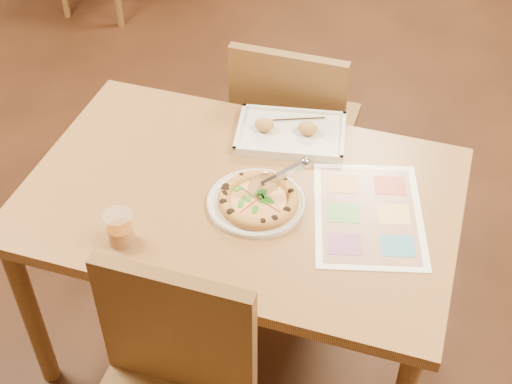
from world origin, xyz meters
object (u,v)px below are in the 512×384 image
(chair_far, at_px, (292,119))
(pizza, at_px, (259,200))
(dining_table, at_px, (241,213))
(glass_tumbler, at_px, (120,230))
(pizza_cutter, at_px, (277,177))
(appetizer_tray, at_px, (290,134))
(menu, at_px, (368,214))
(plate, at_px, (256,202))

(chair_far, bearing_deg, pizza, 96.25)
(dining_table, distance_m, glass_tumbler, 0.41)
(glass_tumbler, bearing_deg, pizza_cutter, 38.49)
(dining_table, height_order, chair_far, chair_far)
(dining_table, relative_size, glass_tumbler, 12.73)
(dining_table, bearing_deg, glass_tumbler, -130.78)
(appetizer_tray, distance_m, menu, 0.42)
(plate, xyz_separation_m, pizza_cutter, (0.05, 0.03, 0.08))
(pizza_cutter, distance_m, menu, 0.29)
(menu, bearing_deg, appetizer_tray, 138.48)
(pizza, height_order, pizza_cutter, pizza_cutter)
(dining_table, xyz_separation_m, menu, (0.39, 0.02, 0.09))
(plate, distance_m, menu, 0.33)
(dining_table, bearing_deg, menu, 3.51)
(plate, relative_size, pizza, 1.20)
(glass_tumbler, bearing_deg, pizza, 37.79)
(dining_table, bearing_deg, pizza, -30.82)
(appetizer_tray, bearing_deg, dining_table, -102.81)
(plate, relative_size, glass_tumbler, 2.83)
(pizza, bearing_deg, glass_tumbler, -142.21)
(chair_far, xyz_separation_m, pizza, (0.07, -0.64, 0.18))
(plate, height_order, menu, plate)
(plate, bearing_deg, glass_tumbler, -140.61)
(glass_tumbler, height_order, menu, glass_tumbler)
(pizza, xyz_separation_m, glass_tumbler, (-0.32, -0.25, 0.02))
(appetizer_tray, xyz_separation_m, menu, (0.32, -0.28, -0.01))
(dining_table, bearing_deg, appetizer_tray, 77.19)
(chair_far, bearing_deg, dining_table, 90.00)
(dining_table, distance_m, pizza_cutter, 0.21)
(plate, height_order, pizza, pizza)
(plate, relative_size, appetizer_tray, 0.75)
(plate, distance_m, pizza, 0.02)
(dining_table, xyz_separation_m, chair_far, (-0.00, 0.60, -0.07))
(plate, distance_m, appetizer_tray, 0.34)
(pizza_cutter, relative_size, glass_tumbler, 1.44)
(appetizer_tray, xyz_separation_m, glass_tumbler, (-0.32, -0.60, 0.03))
(glass_tumbler, bearing_deg, dining_table, 49.22)
(glass_tumbler, bearing_deg, menu, 26.34)
(pizza_cutter, bearing_deg, plate, 175.26)
(pizza_cutter, distance_m, glass_tumbler, 0.47)
(pizza_cutter, bearing_deg, pizza, -174.03)
(pizza, distance_m, glass_tumbler, 0.41)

